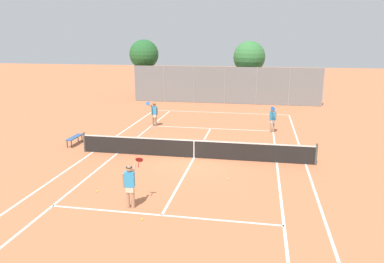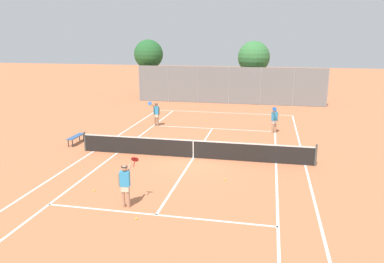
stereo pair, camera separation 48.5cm
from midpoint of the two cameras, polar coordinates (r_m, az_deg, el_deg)
name	(u,v)px [view 2 (the right image)]	position (r m, az deg, el deg)	size (l,w,h in m)	color
ground_plane	(193,158)	(19.10, 0.92, -4.06)	(120.00, 120.00, 0.00)	#C67047
court_line_markings	(193,158)	(19.10, 0.92, -4.05)	(11.10, 23.90, 0.01)	silver
tennis_net	(193,148)	(18.95, 0.92, -2.60)	(12.00, 0.10, 1.07)	#474C47
player_near_side	(125,183)	(13.66, -9.13, -7.77)	(0.61, 0.78, 1.77)	tan
player_far_left	(156,113)	(25.78, -4.93, 2.87)	(0.69, 0.73, 1.77)	#936B4C
player_far_right	(274,119)	(24.42, 13.00, 1.90)	(0.44, 0.89, 1.77)	tan
loose_tennis_ball_0	(225,179)	(16.34, 5.90, -7.26)	(0.07, 0.07, 0.07)	#D1DB33
loose_tennis_ball_1	(136,219)	(13.09, -7.40, -13.03)	(0.07, 0.07, 0.07)	#D1DB33
loose_tennis_ball_2	(94,190)	(15.60, -13.82, -8.70)	(0.07, 0.07, 0.07)	#D1DB33
loose_tennis_ball_3	(207,120)	(27.48, 2.75, 1.71)	(0.07, 0.07, 0.07)	#D1DB33
loose_tennis_ball_4	(285,117)	(29.62, 14.47, 2.20)	(0.07, 0.07, 0.07)	#D1DB33
courtside_bench	(76,137)	(22.41, -16.70, -0.80)	(0.36, 1.50, 0.47)	#33598C
back_fence	(229,85)	(34.42, 6.05, 7.01)	(17.20, 0.08, 3.38)	gray
tree_behind_left	(148,55)	(37.44, -6.36, 11.44)	(2.83, 2.83, 5.73)	brown
tree_behind_right	(254,58)	(36.95, 9.87, 10.95)	(3.05, 3.05, 5.60)	brown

